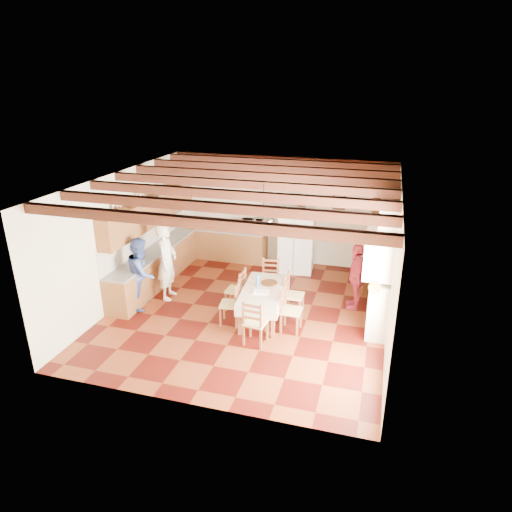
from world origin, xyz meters
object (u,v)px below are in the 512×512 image
(dining_table, at_px, (263,292))
(chair_right_far, at_px, (294,295))
(refrigerator, at_px, (297,239))
(person_woman_blue, at_px, (142,273))
(hutch, at_px, (382,243))
(chair_left_near, at_px, (230,303))
(person_man, at_px, (167,262))
(chair_end_far, at_px, (270,280))
(person_woman_red, at_px, (356,276))
(chair_right_near, at_px, (291,310))
(microwave, at_px, (252,226))
(chair_end_near, at_px, (255,321))
(chair_left_far, at_px, (236,289))

(dining_table, bearing_deg, chair_right_far, 32.45)
(refrigerator, distance_m, person_woman_blue, 4.24)
(hutch, xyz_separation_m, chair_left_near, (-2.97, -2.76, -0.69))
(chair_left_near, xyz_separation_m, person_man, (-1.82, 0.78, 0.44))
(chair_end_far, bearing_deg, person_woman_red, -6.11)
(chair_right_near, height_order, microwave, microwave)
(dining_table, relative_size, chair_right_far, 1.80)
(chair_end_near, bearing_deg, person_woman_red, -124.22)
(chair_left_near, bearing_deg, person_man, -120.86)
(hutch, height_order, chair_end_near, hutch)
(dining_table, bearing_deg, hutch, 45.26)
(microwave, bearing_deg, person_woman_blue, -116.68)
(refrigerator, height_order, chair_end_near, refrigerator)
(dining_table, height_order, microwave, microwave)
(chair_left_far, relative_size, microwave, 1.64)
(dining_table, height_order, person_woman_blue, person_woman_blue)
(chair_end_far, bearing_deg, refrigerator, 73.85)
(person_man, bearing_deg, hutch, -75.58)
(dining_table, relative_size, person_woman_red, 1.12)
(refrigerator, distance_m, chair_right_far, 2.57)
(chair_right_far, relative_size, person_woman_red, 0.62)
(chair_right_near, relative_size, person_woman_red, 0.62)
(chair_end_far, distance_m, person_woman_red, 1.99)
(chair_right_far, xyz_separation_m, chair_end_near, (-0.49, -1.37, 0.00))
(dining_table, relative_size, person_woman_blue, 1.04)
(person_man, xyz_separation_m, person_woman_blue, (-0.35, -0.57, -0.09))
(chair_right_far, bearing_deg, microwave, 33.38)
(chair_left_far, height_order, chair_right_near, same)
(chair_right_near, bearing_deg, chair_left_near, 94.05)
(chair_right_far, relative_size, person_woman_blue, 0.58)
(hutch, xyz_separation_m, microwave, (-3.54, 0.79, -0.11))
(person_man, xyz_separation_m, person_woman_red, (4.31, 0.70, -0.15))
(chair_right_far, xyz_separation_m, microwave, (-1.80, 2.77, 0.58))
(chair_left_far, bearing_deg, microwave, -168.86)
(chair_right_near, xyz_separation_m, microwave, (-1.89, 3.47, 0.58))
(chair_right_near, xyz_separation_m, chair_end_near, (-0.58, -0.67, 0.00))
(chair_left_near, height_order, chair_right_near, same)
(chair_right_near, relative_size, person_woman_blue, 0.58)
(chair_right_far, bearing_deg, chair_left_near, 122.61)
(chair_left_far, xyz_separation_m, chair_end_near, (0.84, -1.28, 0.00))
(chair_right_near, relative_size, microwave, 1.64)
(chair_right_near, bearing_deg, chair_end_far, 31.64)
(dining_table, xyz_separation_m, person_woman_blue, (-2.79, -0.17, 0.18))
(chair_right_near, distance_m, chair_right_far, 0.70)
(refrigerator, relative_size, dining_table, 1.05)
(chair_end_near, xyz_separation_m, person_woman_red, (1.75, 2.08, 0.29))
(chair_right_near, relative_size, chair_right_far, 1.00)
(chair_end_near, height_order, person_woman_red, person_woman_red)
(hutch, height_order, chair_left_far, hutch)
(chair_right_near, distance_m, chair_end_far, 1.55)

